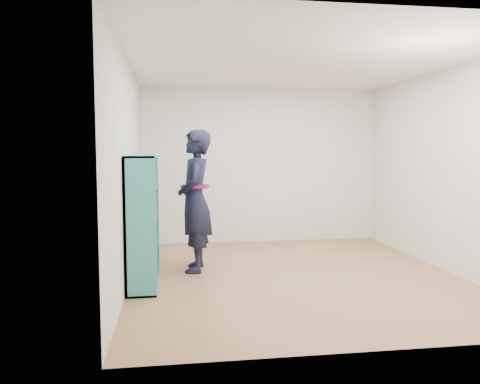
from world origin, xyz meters
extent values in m
plane|color=#996C45|center=(0.00, 0.00, 0.00)|extent=(4.50, 4.50, 0.00)
plane|color=white|center=(0.00, 0.00, 2.60)|extent=(4.50, 4.50, 0.00)
cube|color=silver|center=(-2.00, 0.00, 1.30)|extent=(0.02, 4.50, 2.60)
cube|color=silver|center=(2.00, 0.00, 1.30)|extent=(0.02, 4.50, 2.60)
cube|color=silver|center=(0.00, 2.25, 1.30)|extent=(4.00, 0.02, 2.60)
cube|color=silver|center=(0.00, -2.25, 1.30)|extent=(4.00, 0.02, 2.60)
cube|color=teal|center=(-1.83, -0.65, 0.75)|extent=(0.33, 0.02, 1.49)
cube|color=teal|center=(-1.83, 0.45, 0.75)|extent=(0.33, 0.02, 1.49)
cube|color=teal|center=(-1.83, -0.10, 0.01)|extent=(0.33, 1.12, 0.02)
cube|color=teal|center=(-1.83, -0.10, 1.48)|extent=(0.33, 1.12, 0.02)
cube|color=teal|center=(-1.98, -0.10, 0.75)|extent=(0.02, 1.12, 1.49)
cube|color=teal|center=(-1.83, -0.28, 0.75)|extent=(0.30, 0.02, 1.45)
cube|color=teal|center=(-1.83, 0.08, 0.75)|extent=(0.30, 0.02, 1.45)
cube|color=teal|center=(-1.83, -0.10, 0.38)|extent=(0.30, 1.07, 0.02)
cube|color=teal|center=(-1.83, -0.10, 0.75)|extent=(0.30, 1.07, 0.02)
cube|color=teal|center=(-1.83, -0.10, 1.11)|extent=(0.30, 1.07, 0.02)
cube|color=beige|center=(-1.81, -0.46, 0.06)|extent=(0.21, 0.13, 0.05)
cube|color=black|center=(-1.80, -0.51, 0.50)|extent=(0.17, 0.15, 0.20)
cube|color=maroon|center=(-1.80, -0.51, 0.87)|extent=(0.17, 0.15, 0.22)
cube|color=silver|center=(-1.81, -0.46, 1.15)|extent=(0.21, 0.13, 0.05)
cube|color=navy|center=(-1.80, -0.15, 0.17)|extent=(0.17, 0.15, 0.27)
cube|color=brown|center=(-1.80, -0.15, 0.49)|extent=(0.17, 0.15, 0.19)
cube|color=#BFB28C|center=(-1.81, -0.10, 0.80)|extent=(0.21, 0.13, 0.08)
cube|color=#26594C|center=(-1.80, -0.15, 1.23)|extent=(0.17, 0.15, 0.22)
cube|color=beige|center=(-1.80, 0.20, 0.13)|extent=(0.17, 0.15, 0.20)
cube|color=black|center=(-1.81, 0.25, 0.44)|extent=(0.21, 0.13, 0.08)
cube|color=maroon|center=(-1.80, 0.20, 0.88)|extent=(0.17, 0.15, 0.24)
cube|color=silver|center=(-1.80, 0.20, 1.26)|extent=(0.17, 0.15, 0.27)
imported|color=black|center=(-1.20, 0.42, 0.91)|extent=(0.49, 0.70, 1.82)
torus|color=#930B42|center=(-1.20, 0.42, 1.09)|extent=(0.41, 0.41, 0.04)
cube|color=silver|center=(-1.33, 0.52, 1.03)|extent=(0.01, 0.09, 0.12)
cube|color=black|center=(-1.33, 0.52, 1.03)|extent=(0.01, 0.09, 0.12)
camera|label=1|loc=(-1.49, -5.55, 1.54)|focal=35.00mm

